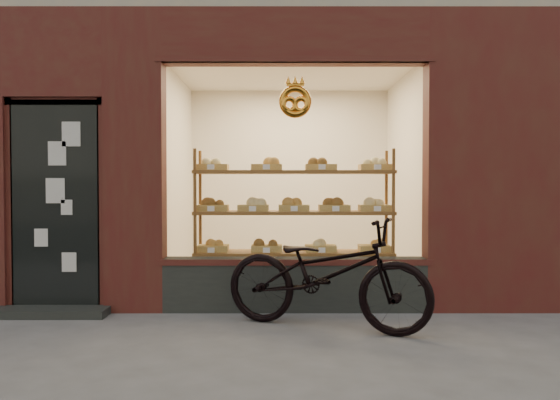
{
  "coord_description": "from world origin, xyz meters",
  "views": [
    {
      "loc": [
        0.29,
        -3.51,
        1.31
      ],
      "look_at": [
        0.3,
        2.0,
        1.16
      ],
      "focal_mm": 35.0,
      "sensor_mm": 36.0,
      "label": 1
    }
  ],
  "objects": [
    {
      "name": "bicycle",
      "position": [
        0.71,
        1.42,
        0.51
      ],
      "size": [
        2.04,
        1.37,
        1.01
      ],
      "primitive_type": "imported",
      "rotation": [
        0.0,
        0.0,
        1.17
      ],
      "color": "black",
      "rests_on": "ground"
    },
    {
      "name": "display_shelf",
      "position": [
        0.45,
        2.55,
        0.87
      ],
      "size": [
        2.2,
        0.45,
        1.7
      ],
      "color": "brown",
      "rests_on": "ground"
    },
    {
      "name": "ground",
      "position": [
        0.0,
        0.0,
        0.0
      ],
      "size": [
        90.0,
        90.0,
        0.0
      ],
      "primitive_type": "plane",
      "color": "#505051"
    }
  ]
}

